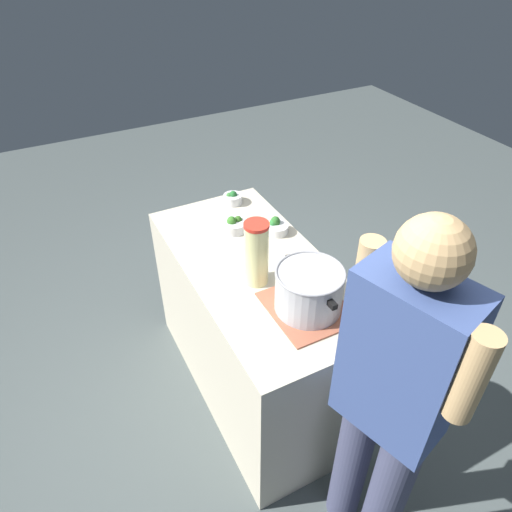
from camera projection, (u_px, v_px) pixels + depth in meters
ground_plane at (256, 379)px, 2.74m from camera, size 8.00×8.00×0.00m
counter_slab at (256, 328)px, 2.48m from camera, size 1.33×0.64×0.86m
dish_cloth at (307, 307)px, 1.98m from camera, size 0.36×0.32×0.01m
cooking_pot at (309, 289)px, 1.92m from camera, size 0.36×0.29×0.19m
lemonade_pitcher at (256, 253)px, 2.03m from camera, size 0.11×0.11×0.31m
broccoli_bowl_front at (276, 227)px, 2.42m from camera, size 0.12×0.12×0.08m
broccoli_bowl_center at (233, 198)px, 2.65m from camera, size 0.11×0.11×0.08m
broccoli_bowl_back at (234, 225)px, 2.44m from camera, size 0.14×0.14×0.08m
person_cook at (389, 405)px, 1.55m from camera, size 0.50×0.29×1.64m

